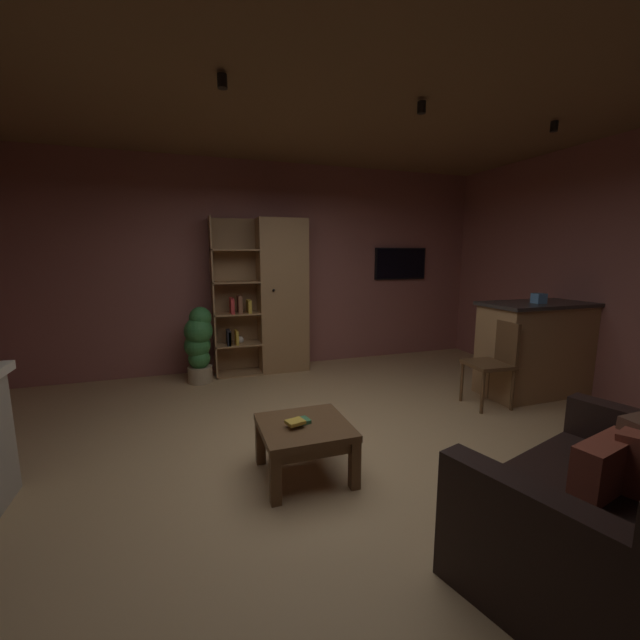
{
  "coord_description": "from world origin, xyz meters",
  "views": [
    {
      "loc": [
        -1.09,
        -2.82,
        1.62
      ],
      "look_at": [
        0.0,
        0.4,
        1.05
      ],
      "focal_mm": 22.06,
      "sensor_mm": 36.0,
      "label": 1
    }
  ],
  "objects": [
    {
      "name": "floor",
      "position": [
        0.0,
        0.0,
        -0.01
      ],
      "size": [
        6.58,
        5.44,
        0.02
      ],
      "primitive_type": "cube",
      "color": "tan",
      "rests_on": "ground"
    },
    {
      "name": "wall_back",
      "position": [
        0.0,
        2.75,
        1.43
      ],
      "size": [
        6.7,
        0.06,
        2.87
      ],
      "primitive_type": "cube",
      "color": "#8E544C",
      "rests_on": "ground"
    },
    {
      "name": "wall_right",
      "position": [
        3.32,
        0.0,
        1.43
      ],
      "size": [
        0.06,
        5.44,
        2.87
      ],
      "primitive_type": "cube",
      "color": "#8E544C",
      "rests_on": "ground"
    },
    {
      "name": "ceiling",
      "position": [
        0.0,
        0.0,
        2.88
      ],
      "size": [
        6.58,
        5.44,
        0.02
      ],
      "primitive_type": "cube",
      "color": "brown"
    },
    {
      "name": "window_pane_back",
      "position": [
        -0.24,
        2.72,
        1.11
      ],
      "size": [
        0.64,
        0.01,
        0.77
      ],
      "primitive_type": "cube",
      "color": "white"
    },
    {
      "name": "bookshelf_cabinet",
      "position": [
        0.06,
        2.48,
        1.03
      ],
      "size": [
        1.27,
        0.41,
        2.09
      ],
      "color": "#997047",
      "rests_on": "ground"
    },
    {
      "name": "kitchen_bar_counter",
      "position": [
        2.84,
        0.58,
        0.54
      ],
      "size": [
        1.57,
        0.65,
        1.08
      ],
      "color": "#997047",
      "rests_on": "ground"
    },
    {
      "name": "tissue_box",
      "position": [
        2.62,
        0.52,
        1.13
      ],
      "size": [
        0.13,
        0.13,
        0.11
      ],
      "primitive_type": "cube",
      "rotation": [
        0.0,
        0.0,
        -0.09
      ],
      "color": "#598CBF",
      "rests_on": "kitchen_bar_counter"
    },
    {
      "name": "leather_couch",
      "position": [
        0.91,
        -1.6,
        0.31
      ],
      "size": [
        1.66,
        1.28,
        0.84
      ],
      "color": "black",
      "rests_on": "ground"
    },
    {
      "name": "coffee_table",
      "position": [
        -0.33,
        -0.23,
        0.32
      ],
      "size": [
        0.64,
        0.63,
        0.4
      ],
      "color": "brown",
      "rests_on": "ground"
    },
    {
      "name": "table_book_0",
      "position": [
        -0.35,
        -0.21,
        0.41
      ],
      "size": [
        0.13,
        0.12,
        0.03
      ],
      "primitive_type": "cube",
      "rotation": [
        0.0,
        0.0,
        0.19
      ],
      "color": "#387247",
      "rests_on": "coffee_table"
    },
    {
      "name": "table_book_1",
      "position": [
        -0.41,
        -0.27,
        0.44
      ],
      "size": [
        0.15,
        0.13,
        0.02
      ],
      "primitive_type": "cube",
      "rotation": [
        0.0,
        0.0,
        0.27
      ],
      "color": "gold",
      "rests_on": "coffee_table"
    },
    {
      "name": "dining_chair",
      "position": [
        1.99,
        0.43,
        0.53
      ],
      "size": [
        0.45,
        0.45,
        0.92
      ],
      "color": "brown",
      "rests_on": "ground"
    },
    {
      "name": "potted_floor_plant",
      "position": [
        -0.99,
        2.24,
        0.52
      ],
      "size": [
        0.36,
        0.36,
        0.97
      ],
      "color": "#9E896B",
      "rests_on": "ground"
    },
    {
      "name": "wall_mounted_tv",
      "position": [
        2.11,
        2.69,
        1.47
      ],
      "size": [
        0.87,
        0.06,
        0.49
      ],
      "color": "black"
    },
    {
      "name": "track_light_spot_1",
      "position": [
        -0.79,
        0.18,
        2.8
      ],
      "size": [
        0.07,
        0.07,
        0.09
      ],
      "primitive_type": "cylinder",
      "color": "black"
    },
    {
      "name": "track_light_spot_2",
      "position": [
        0.79,
        0.17,
        2.8
      ],
      "size": [
        0.07,
        0.07,
        0.09
      ],
      "primitive_type": "cylinder",
      "color": "black"
    },
    {
      "name": "track_light_spot_3",
      "position": [
        2.24,
        0.18,
        2.8
      ],
      "size": [
        0.07,
        0.07,
        0.09
      ],
      "primitive_type": "cylinder",
      "color": "black"
    }
  ]
}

